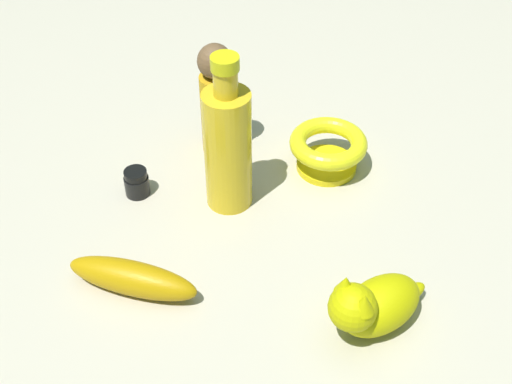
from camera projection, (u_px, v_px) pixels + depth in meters
The scene contains 7 objects.
ground at pixel (256, 239), 0.92m from camera, with size 2.00×2.00×0.00m, color #BCB29E.
nail_polish_jar at pixel (137, 182), 0.98m from camera, with size 0.04×0.04×0.04m.
banana at pixel (132, 278), 0.84m from camera, with size 0.17×0.04×0.04m, color #B68509.
bowl at pixel (328, 148), 1.01m from camera, with size 0.12×0.12×0.06m.
cat_figurine at pixel (373, 305), 0.79m from camera, with size 0.14×0.11×0.10m.
person_figure_adult at pixel (217, 99), 1.01m from camera, with size 0.07×0.07×0.18m.
bottle_tall at pixel (228, 146), 0.92m from camera, with size 0.07×0.07×0.24m.
Camera 1 is at (0.59, 0.27, 0.66)m, focal length 47.59 mm.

